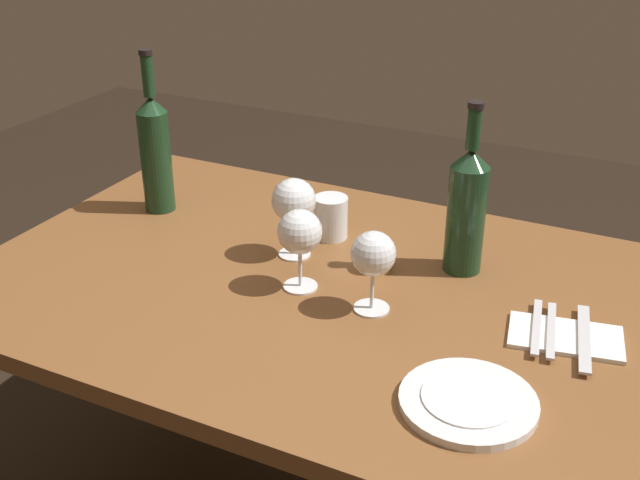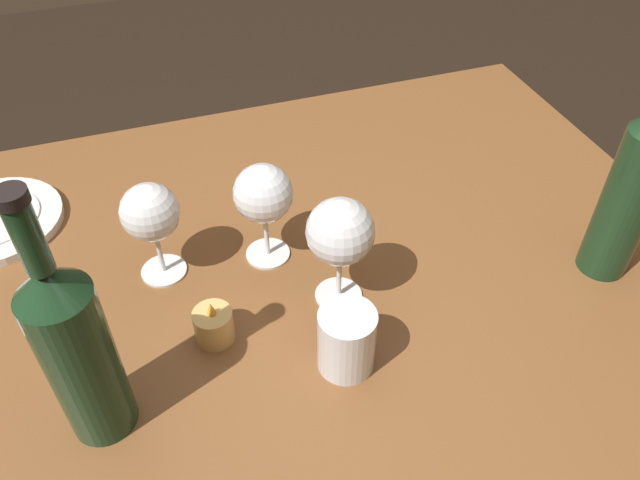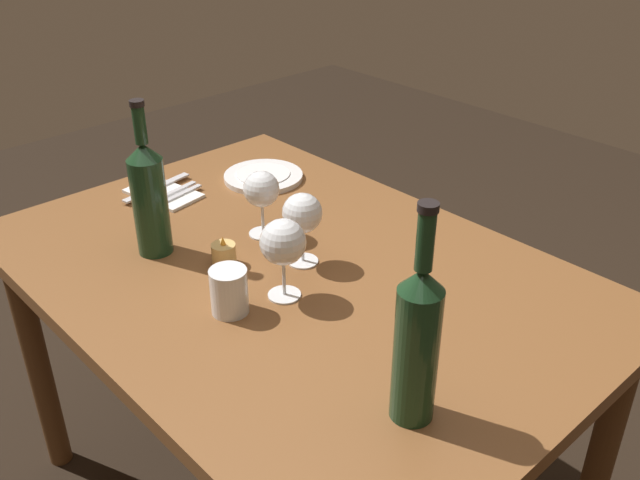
{
  "view_description": "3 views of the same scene",
  "coord_description": "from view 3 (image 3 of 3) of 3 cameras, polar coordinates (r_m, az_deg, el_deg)",
  "views": [
    {
      "loc": [
        0.61,
        -1.19,
        1.49
      ],
      "look_at": [
        0.01,
        0.03,
        0.81
      ],
      "focal_mm": 44.27,
      "sensor_mm": 36.0,
      "label": 1
    },
    {
      "loc": [
        0.14,
        0.63,
        1.4
      ],
      "look_at": [
        -0.06,
        0.03,
        0.81
      ],
      "focal_mm": 35.19,
      "sensor_mm": 36.0,
      "label": 2
    },
    {
      "loc": [
        -0.97,
        0.81,
        1.52
      ],
      "look_at": [
        -0.03,
        -0.05,
        0.8
      ],
      "focal_mm": 39.34,
      "sensor_mm": 36.0,
      "label": 3
    }
  ],
  "objects": [
    {
      "name": "wine_glass_centre",
      "position": [
        1.44,
        -1.47,
        2.1
      ],
      "size": [
        0.08,
        0.08,
        0.16
      ],
      "color": "white",
      "rests_on": "dining_table"
    },
    {
      "name": "water_tumbler",
      "position": [
        1.34,
        -7.39,
        -4.33
      ],
      "size": [
        0.07,
        0.07,
        0.09
      ],
      "color": "white",
      "rests_on": "dining_table"
    },
    {
      "name": "wine_glass_left",
      "position": [
        1.56,
        -4.79,
        4.01
      ],
      "size": [
        0.08,
        0.08,
        0.16
      ],
      "color": "white",
      "rests_on": "dining_table"
    },
    {
      "name": "wine_bottle",
      "position": [
        1.05,
        7.89,
        -8.11
      ],
      "size": [
        0.07,
        0.07,
        0.37
      ],
      "color": "#19381E",
      "rests_on": "dining_table"
    },
    {
      "name": "table_knife",
      "position": [
        1.85,
        -13.13,
        4.19
      ],
      "size": [
        0.06,
        0.21,
        0.0
      ],
      "color": "silver",
      "rests_on": "folded_napkin"
    },
    {
      "name": "fork_outer",
      "position": [
        1.79,
        -11.8,
        3.41
      ],
      "size": [
        0.05,
        0.18,
        0.0
      ],
      "color": "silver",
      "rests_on": "folded_napkin"
    },
    {
      "name": "dining_table",
      "position": [
        1.53,
        -2.32,
        -5.12
      ],
      "size": [
        1.3,
        0.9,
        0.74
      ],
      "color": "brown",
      "rests_on": "ground"
    },
    {
      "name": "folded_napkin",
      "position": [
        1.83,
        -12.62,
        3.72
      ],
      "size": [
        0.21,
        0.14,
        0.01
      ],
      "color": "white",
      "rests_on": "dining_table"
    },
    {
      "name": "dinner_plate",
      "position": [
        1.88,
        -4.63,
        5.18
      ],
      "size": [
        0.21,
        0.21,
        0.02
      ],
      "color": "white",
      "rests_on": "dining_table"
    },
    {
      "name": "fork_inner",
      "position": [
        1.81,
        -12.23,
        3.66
      ],
      "size": [
        0.05,
        0.18,
        0.0
      ],
      "color": "silver",
      "rests_on": "folded_napkin"
    },
    {
      "name": "wine_glass_right",
      "position": [
        1.33,
        -3.04,
        -0.29
      ],
      "size": [
        0.09,
        0.09,
        0.17
      ],
      "color": "white",
      "rests_on": "dining_table"
    },
    {
      "name": "votive_candle",
      "position": [
        1.49,
        -7.82,
        -1.21
      ],
      "size": [
        0.05,
        0.05,
        0.07
      ],
      "color": "#DBB266",
      "rests_on": "dining_table"
    },
    {
      "name": "wine_bottle_second",
      "position": [
        1.52,
        -13.73,
        3.48
      ],
      "size": [
        0.08,
        0.08,
        0.34
      ],
      "color": "#19381E",
      "rests_on": "dining_table"
    }
  ]
}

